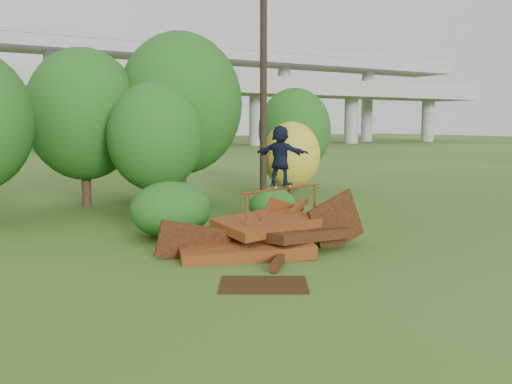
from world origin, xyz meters
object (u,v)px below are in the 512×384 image
flat_plate (264,285)px  utility_pole (263,91)px  scrap_pile (265,237)px  skater (281,155)px

flat_plate → utility_pole: size_ratio=0.20×
scrap_pile → skater: bearing=19.5°
scrap_pile → flat_plate: scrap_pile is taller
scrap_pile → skater: size_ratio=3.62×
scrap_pile → utility_pole: 9.43m
scrap_pile → flat_plate: size_ratio=3.17×
scrap_pile → skater: (0.63, 0.22, 2.09)m
scrap_pile → utility_pole: size_ratio=0.63×
scrap_pile → flat_plate: (-1.72, -2.58, -0.37)m
utility_pole → scrap_pile: bearing=-122.7°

